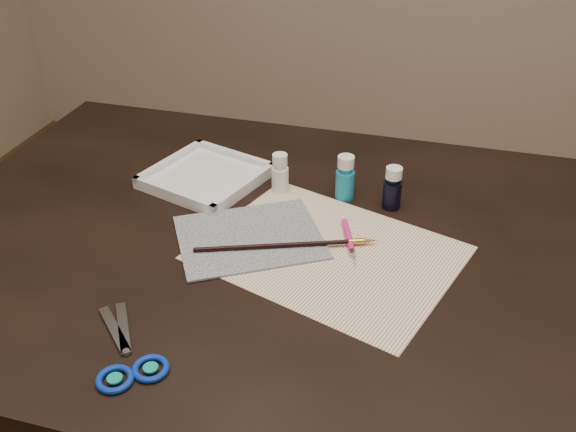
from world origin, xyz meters
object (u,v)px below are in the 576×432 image
(canvas, at_px, (250,237))
(paint_bottle_white, at_px, (280,173))
(paint_bottle_cyan, at_px, (345,177))
(palette_tray, at_px, (206,175))
(paint_bottle_navy, at_px, (393,188))
(paper, at_px, (329,253))
(scissors, at_px, (118,345))

(canvas, xyz_separation_m, paint_bottle_white, (0.01, 0.17, 0.04))
(paint_bottle_white, relative_size, paint_bottle_cyan, 0.91)
(palette_tray, bearing_deg, paint_bottle_white, 0.43)
(canvas, distance_m, paint_bottle_white, 0.17)
(canvas, xyz_separation_m, paint_bottle_navy, (0.22, 0.17, 0.04))
(paper, relative_size, canvas, 1.68)
(canvas, relative_size, scissors, 1.25)
(paper, distance_m, paint_bottle_white, 0.22)
(canvas, bearing_deg, paint_bottle_white, 88.20)
(paint_bottle_white, xyz_separation_m, paint_bottle_navy, (0.21, -0.00, 0.00))
(palette_tray, bearing_deg, canvas, -48.81)
(paint_bottle_navy, xyz_separation_m, palette_tray, (-0.36, -0.00, -0.03))
(paper, distance_m, canvas, 0.14)
(paint_bottle_white, xyz_separation_m, paint_bottle_cyan, (0.12, 0.01, 0.00))
(scissors, xyz_separation_m, palette_tray, (-0.06, 0.46, 0.01))
(canvas, xyz_separation_m, scissors, (-0.09, -0.30, 0.00))
(paper, xyz_separation_m, paint_bottle_navy, (0.08, 0.17, 0.04))
(paint_bottle_cyan, bearing_deg, palette_tray, -177.46)
(paper, relative_size, paint_bottle_white, 5.10)
(paint_bottle_cyan, xyz_separation_m, palette_tray, (-0.27, -0.01, -0.03))
(scissors, bearing_deg, canvas, -62.83)
(paper, height_order, paint_bottle_white, paint_bottle_white)
(paint_bottle_navy, relative_size, scissors, 0.43)
(paint_bottle_navy, bearing_deg, scissors, -123.47)
(paper, distance_m, paint_bottle_cyan, 0.19)
(canvas, height_order, palette_tray, palette_tray)
(paper, xyz_separation_m, palette_tray, (-0.28, 0.17, 0.01))
(canvas, height_order, scissors, scissors)
(canvas, relative_size, paint_bottle_cyan, 2.78)
(palette_tray, bearing_deg, paint_bottle_cyan, 2.54)
(paint_bottle_cyan, bearing_deg, paint_bottle_white, -174.86)
(scissors, bearing_deg, paint_bottle_cyan, -70.63)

